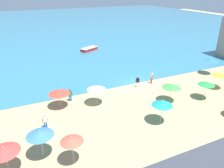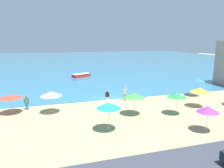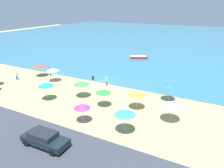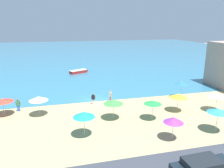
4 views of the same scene
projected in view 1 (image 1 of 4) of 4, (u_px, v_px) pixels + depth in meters
name	position (u px, v px, depth m)	size (l,w,h in m)	color
ground_plane	(137.00, 83.00, 31.34)	(160.00, 160.00, 0.00)	tan
sea	(57.00, 25.00, 76.76)	(150.00, 110.00, 0.05)	teal
beach_umbrella_0	(59.00, 92.00, 24.43)	(2.39, 2.39, 2.15)	#B2B2B7
beach_umbrella_1	(220.00, 74.00, 28.98)	(2.16, 2.16, 2.37)	#B2B2B7
beach_umbrella_2	(4.00, 150.00, 15.56)	(2.27, 2.27, 2.47)	#B2B2B7
beach_umbrella_3	(96.00, 88.00, 24.98)	(2.21, 2.21, 2.46)	#B2B2B7
beach_umbrella_4	(172.00, 86.00, 25.57)	(2.22, 2.22, 2.44)	#B2B2B7
beach_umbrella_5	(40.00, 133.00, 17.03)	(2.17, 2.17, 2.60)	#B2B2B7
beach_umbrella_6	(206.00, 83.00, 26.21)	(1.97, 1.97, 2.36)	#B2B2B7
beach_umbrella_8	(162.00, 103.00, 21.48)	(2.10, 2.10, 2.62)	#B2B2B7
beach_umbrella_10	(72.00, 139.00, 16.38)	(1.79, 1.79, 2.57)	#B2B2B7
beach_umbrella_12	(212.00, 60.00, 33.57)	(2.06, 2.06, 2.57)	#B2B2B7
bather_0	(45.00, 121.00, 21.12)	(0.56, 0.30, 1.60)	blue
bather_1	(138.00, 81.00, 29.80)	(0.50, 0.37, 1.58)	silver
bather_2	(152.00, 77.00, 30.85)	(0.27, 0.57, 1.82)	#F7443E
bather_3	(70.00, 94.00, 26.18)	(0.57, 0.26, 1.63)	blue
skiff_nearshore	(89.00, 49.00, 46.50)	(4.27, 2.99, 0.67)	#B02521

